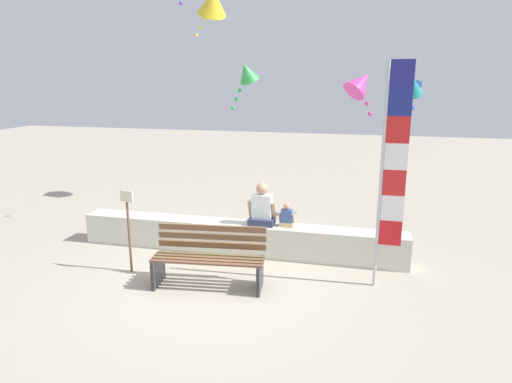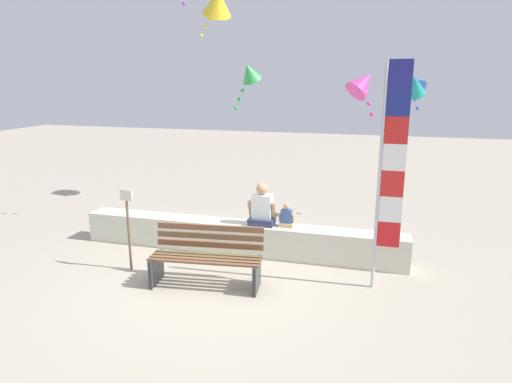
{
  "view_description": "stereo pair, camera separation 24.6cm",
  "coord_description": "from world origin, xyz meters",
  "px_view_note": "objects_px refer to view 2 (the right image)",
  "views": [
    {
      "loc": [
        2.14,
        -6.14,
        3.07
      ],
      "look_at": [
        0.32,
        1.27,
        1.16
      ],
      "focal_mm": 31.58,
      "sensor_mm": 36.0,
      "label": 1
    },
    {
      "loc": [
        2.38,
        -6.08,
        3.07
      ],
      "look_at": [
        0.32,
        1.27,
        1.16
      ],
      "focal_mm": 31.58,
      "sensor_mm": 36.0,
      "label": 2
    }
  ],
  "objects_px": {
    "kite_green": "(249,73)",
    "kite_magenta": "(363,83)",
    "park_bench": "(207,258)",
    "person_adult": "(262,208)",
    "flag_banner": "(388,166)",
    "kite_yellow": "(218,3)",
    "kite_blue": "(409,82)",
    "kite_teal": "(414,86)",
    "sign_post": "(128,223)",
    "person_child": "(286,217)"
  },
  "relations": [
    {
      "from": "person_child",
      "to": "sign_post",
      "type": "relative_size",
      "value": 0.31
    },
    {
      "from": "park_bench",
      "to": "kite_green",
      "type": "height_order",
      "value": "kite_green"
    },
    {
      "from": "person_adult",
      "to": "kite_green",
      "type": "relative_size",
      "value": 0.75
    },
    {
      "from": "kite_teal",
      "to": "kite_green",
      "type": "distance_m",
      "value": 3.17
    },
    {
      "from": "flag_banner",
      "to": "kite_magenta",
      "type": "distance_m",
      "value": 2.4
    },
    {
      "from": "kite_teal",
      "to": "kite_yellow",
      "type": "height_order",
      "value": "kite_yellow"
    },
    {
      "from": "person_adult",
      "to": "kite_magenta",
      "type": "height_order",
      "value": "kite_magenta"
    },
    {
      "from": "person_child",
      "to": "person_adult",
      "type": "bearing_deg",
      "value": -179.94
    },
    {
      "from": "kite_yellow",
      "to": "kite_blue",
      "type": "distance_m",
      "value": 4.62
    },
    {
      "from": "kite_teal",
      "to": "sign_post",
      "type": "relative_size",
      "value": 0.6
    },
    {
      "from": "person_adult",
      "to": "kite_yellow",
      "type": "height_order",
      "value": "kite_yellow"
    },
    {
      "from": "kite_green",
      "to": "kite_magenta",
      "type": "bearing_deg",
      "value": -8.82
    },
    {
      "from": "park_bench",
      "to": "kite_magenta",
      "type": "bearing_deg",
      "value": 51.88
    },
    {
      "from": "flag_banner",
      "to": "kite_yellow",
      "type": "distance_m",
      "value": 6.18
    },
    {
      "from": "kite_teal",
      "to": "person_child",
      "type": "bearing_deg",
      "value": -151.11
    },
    {
      "from": "sign_post",
      "to": "kite_green",
      "type": "bearing_deg",
      "value": 66.66
    },
    {
      "from": "person_adult",
      "to": "person_child",
      "type": "bearing_deg",
      "value": 0.06
    },
    {
      "from": "park_bench",
      "to": "kite_blue",
      "type": "height_order",
      "value": "kite_blue"
    },
    {
      "from": "kite_green",
      "to": "kite_magenta",
      "type": "height_order",
      "value": "kite_green"
    },
    {
      "from": "park_bench",
      "to": "flag_banner",
      "type": "relative_size",
      "value": 0.52
    },
    {
      "from": "flag_banner",
      "to": "park_bench",
      "type": "bearing_deg",
      "value": -167.58
    },
    {
      "from": "kite_blue",
      "to": "sign_post",
      "type": "height_order",
      "value": "kite_blue"
    },
    {
      "from": "kite_teal",
      "to": "kite_magenta",
      "type": "distance_m",
      "value": 0.89
    },
    {
      "from": "kite_yellow",
      "to": "kite_magenta",
      "type": "relative_size",
      "value": 1.29
    },
    {
      "from": "park_bench",
      "to": "person_adult",
      "type": "relative_size",
      "value": 2.29
    },
    {
      "from": "flag_banner",
      "to": "person_child",
      "type": "bearing_deg",
      "value": 152.48
    },
    {
      "from": "park_bench",
      "to": "kite_yellow",
      "type": "distance_m",
      "value": 6.31
    },
    {
      "from": "park_bench",
      "to": "kite_teal",
      "type": "bearing_deg",
      "value": 40.61
    },
    {
      "from": "kite_teal",
      "to": "kite_yellow",
      "type": "relative_size",
      "value": 0.71
    },
    {
      "from": "person_adult",
      "to": "sign_post",
      "type": "distance_m",
      "value": 2.29
    },
    {
      "from": "kite_magenta",
      "to": "person_child",
      "type": "bearing_deg",
      "value": -132.87
    },
    {
      "from": "flag_banner",
      "to": "sign_post",
      "type": "bearing_deg",
      "value": -174.09
    },
    {
      "from": "flag_banner",
      "to": "kite_blue",
      "type": "xyz_separation_m",
      "value": [
        0.34,
        3.41,
        1.14
      ]
    },
    {
      "from": "park_bench",
      "to": "sign_post",
      "type": "xyz_separation_m",
      "value": [
        -1.41,
        0.15,
        0.38
      ]
    },
    {
      "from": "kite_teal",
      "to": "kite_magenta",
      "type": "relative_size",
      "value": 0.92
    },
    {
      "from": "person_child",
      "to": "park_bench",
      "type": "bearing_deg",
      "value": -123.5
    },
    {
      "from": "kite_yellow",
      "to": "kite_green",
      "type": "bearing_deg",
      "value": -50.43
    },
    {
      "from": "kite_blue",
      "to": "sign_post",
      "type": "xyz_separation_m",
      "value": [
        -4.32,
        -3.83,
        -2.21
      ]
    },
    {
      "from": "flag_banner",
      "to": "kite_yellow",
      "type": "relative_size",
      "value": 2.87
    },
    {
      "from": "kite_magenta",
      "to": "kite_teal",
      "type": "bearing_deg",
      "value": -6.89
    },
    {
      "from": "person_child",
      "to": "kite_green",
      "type": "height_order",
      "value": "kite_green"
    },
    {
      "from": "sign_post",
      "to": "kite_magenta",
      "type": "bearing_deg",
      "value": 35.46
    },
    {
      "from": "kite_magenta",
      "to": "sign_post",
      "type": "height_order",
      "value": "kite_magenta"
    },
    {
      "from": "flag_banner",
      "to": "kite_blue",
      "type": "relative_size",
      "value": 3.55
    },
    {
      "from": "kite_green",
      "to": "person_child",
      "type": "bearing_deg",
      "value": -54.11
    },
    {
      "from": "kite_green",
      "to": "kite_magenta",
      "type": "distance_m",
      "value": 2.29
    },
    {
      "from": "person_child",
      "to": "kite_blue",
      "type": "height_order",
      "value": "kite_blue"
    },
    {
      "from": "flag_banner",
      "to": "kite_blue",
      "type": "height_order",
      "value": "kite_blue"
    },
    {
      "from": "person_adult",
      "to": "kite_magenta",
      "type": "relative_size",
      "value": 0.84
    },
    {
      "from": "kite_magenta",
      "to": "kite_blue",
      "type": "relative_size",
      "value": 0.96
    }
  ]
}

